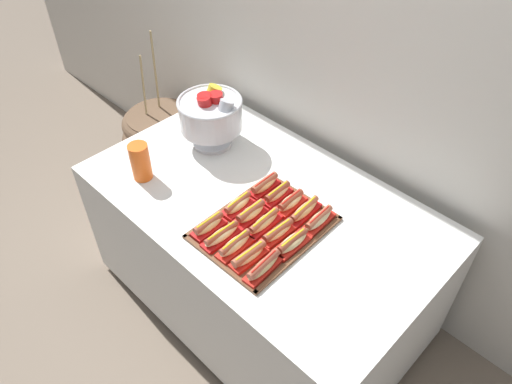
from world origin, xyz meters
TOP-DOWN VIEW (x-y plane):
  - ground_plane at (0.00, 0.00)m, footprint 10.00×10.00m
  - back_wall at (0.00, 0.57)m, footprint 6.00×0.10m
  - buffet_table at (0.00, 0.00)m, footprint 1.58×0.94m
  - floor_vase at (-1.13, 0.26)m, footprint 0.56×0.56m
  - serving_tray at (0.12, -0.12)m, footprint 0.42×0.53m
  - hot_dog_0 at (-0.02, -0.28)m, footprint 0.06×0.15m
  - hot_dog_1 at (0.05, -0.28)m, footprint 0.07×0.18m
  - hot_dog_2 at (0.13, -0.28)m, footprint 0.07×0.17m
  - hot_dog_3 at (0.20, -0.28)m, footprint 0.06×0.17m
  - hot_dog_4 at (0.28, -0.28)m, footprint 0.07×0.18m
  - hot_dog_5 at (-0.03, -0.12)m, footprint 0.08×0.16m
  - hot_dog_6 at (0.05, -0.12)m, footprint 0.07×0.16m
  - hot_dog_7 at (0.12, -0.12)m, footprint 0.07×0.18m
  - hot_dog_8 at (0.20, -0.11)m, footprint 0.06×0.16m
  - hot_dog_9 at (0.27, -0.11)m, footprint 0.07×0.17m
  - hot_dog_10 at (-0.03, 0.05)m, footprint 0.06×0.16m
  - hot_dog_11 at (0.05, 0.05)m, footprint 0.06×0.16m
  - hot_dog_12 at (0.12, 0.05)m, footprint 0.07×0.16m
  - hot_dog_13 at (0.20, 0.05)m, footprint 0.07×0.18m
  - hot_dog_14 at (0.27, 0.05)m, footprint 0.07×0.17m
  - punch_bowl at (-0.45, 0.12)m, footprint 0.31×0.31m
  - cup_stack at (-0.49, -0.27)m, footprint 0.09×0.09m

SIDE VIEW (x-z plane):
  - ground_plane at x=0.00m, z-range 0.00..0.00m
  - floor_vase at x=-1.13m, z-range -0.27..0.77m
  - buffet_table at x=0.00m, z-range 0.02..0.76m
  - serving_tray at x=0.12m, z-range 0.74..0.76m
  - hot_dog_9 at x=0.27m, z-range 0.75..0.81m
  - hot_dog_13 at x=0.20m, z-range 0.75..0.81m
  - hot_dog_12 at x=0.12m, z-range 0.75..0.81m
  - hot_dog_1 at x=0.05m, z-range 0.75..0.81m
  - hot_dog_8 at x=0.20m, z-range 0.75..0.81m
  - hot_dog_11 at x=0.05m, z-range 0.75..0.81m
  - hot_dog_3 at x=0.20m, z-range 0.75..0.81m
  - hot_dog_14 at x=0.27m, z-range 0.75..0.81m
  - hot_dog_5 at x=-0.03m, z-range 0.75..0.81m
  - hot_dog_7 at x=0.12m, z-range 0.75..0.81m
  - hot_dog_4 at x=0.28m, z-range 0.75..0.81m
  - hot_dog_6 at x=0.05m, z-range 0.75..0.81m
  - hot_dog_2 at x=0.13m, z-range 0.75..0.81m
  - hot_dog_0 at x=-0.02m, z-range 0.75..0.81m
  - hot_dog_10 at x=-0.03m, z-range 0.75..0.81m
  - cup_stack at x=-0.49m, z-range 0.74..0.92m
  - punch_bowl at x=-0.45m, z-range 0.77..1.06m
  - back_wall at x=0.00m, z-range 0.00..2.60m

